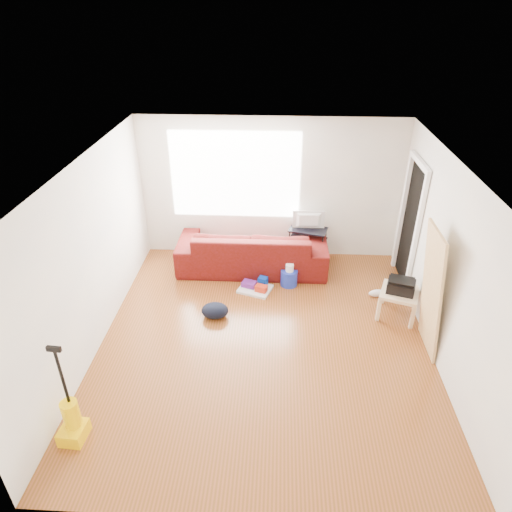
# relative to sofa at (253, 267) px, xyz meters

# --- Properties ---
(room) EXTENTS (4.51, 5.01, 2.51)m
(room) POSITION_rel_sofa_xyz_m (0.35, -1.80, 1.25)
(room) COLOR brown
(room) RESTS_ON ground
(sofa) EXTENTS (2.55, 1.00, 0.74)m
(sofa) POSITION_rel_sofa_xyz_m (0.00, 0.00, 0.00)
(sofa) COLOR #410A03
(sofa) RESTS_ON ground
(tv_stand) EXTENTS (0.72, 0.52, 0.64)m
(tv_stand) POSITION_rel_sofa_xyz_m (0.96, 0.27, 0.33)
(tv_stand) COLOR black
(tv_stand) RESTS_ON ground
(tv) EXTENTS (0.55, 0.07, 0.32)m
(tv) POSITION_rel_sofa_xyz_m (0.96, 0.27, 0.80)
(tv) COLOR black
(tv) RESTS_ON tv_stand
(side_table) EXTENTS (0.67, 0.67, 0.43)m
(side_table) POSITION_rel_sofa_xyz_m (2.23, -1.25, 0.36)
(side_table) COLOR beige
(side_table) RESTS_ON ground
(printer) EXTENTS (0.46, 0.40, 0.20)m
(printer) POSITION_rel_sofa_xyz_m (2.23, -1.25, 0.53)
(printer) COLOR black
(printer) RESTS_ON side_table
(bucket) EXTENTS (0.32, 0.32, 0.28)m
(bucket) POSITION_rel_sofa_xyz_m (0.63, -0.52, 0.00)
(bucket) COLOR #1C31B3
(bucket) RESTS_ON ground
(toilet_paper) EXTENTS (0.13, 0.13, 0.12)m
(toilet_paper) POSITION_rel_sofa_xyz_m (0.64, -0.53, 0.20)
(toilet_paper) COLOR white
(toilet_paper) RESTS_ON bucket
(cleaning_tray) EXTENTS (0.61, 0.54, 0.18)m
(cleaning_tray) POSITION_rel_sofa_xyz_m (0.10, -0.69, 0.06)
(cleaning_tray) COLOR silver
(cleaning_tray) RESTS_ON ground
(backpack) EXTENTS (0.41, 0.33, 0.22)m
(backpack) POSITION_rel_sofa_xyz_m (-0.47, -1.44, 0.00)
(backpack) COLOR black
(backpack) RESTS_ON ground
(sneakers) EXTENTS (0.50, 0.25, 0.11)m
(sneakers) POSITION_rel_sofa_xyz_m (2.13, -0.80, 0.06)
(sneakers) COLOR silver
(sneakers) RESTS_ON ground
(vacuum) EXTENTS (0.28, 0.31, 1.23)m
(vacuum) POSITION_rel_sofa_xyz_m (-1.72, -3.62, 0.23)
(vacuum) COLOR #FFC700
(vacuum) RESTS_ON ground
(door_panel) EXTENTS (0.22, 0.71, 1.77)m
(door_panel) POSITION_rel_sofa_xyz_m (2.41, -1.93, 0.00)
(door_panel) COLOR tan
(door_panel) RESTS_ON ground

